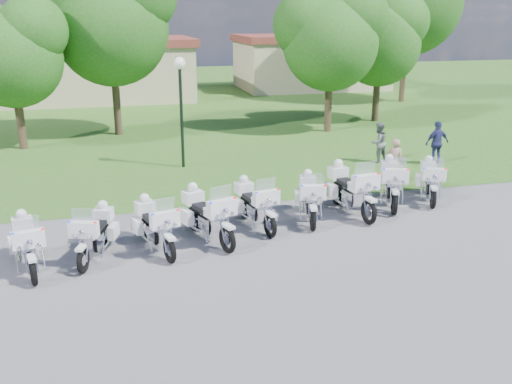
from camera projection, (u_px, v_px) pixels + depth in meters
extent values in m
plane|color=slate|center=(299.00, 236.00, 15.22)|extent=(100.00, 100.00, 0.00)
cube|color=#2C601E|center=(177.00, 98.00, 40.16)|extent=(100.00, 48.00, 0.01)
torus|color=black|center=(33.00, 272.00, 12.41)|extent=(0.26, 0.65, 0.64)
torus|color=black|center=(25.00, 246.00, 13.79)|extent=(0.26, 0.65, 0.64)
cube|color=white|center=(32.00, 258.00, 12.29)|extent=(0.26, 0.45, 0.07)
cube|color=white|center=(28.00, 239.00, 12.39)|extent=(0.72, 0.37, 0.38)
cube|color=silver|center=(26.00, 224.00, 12.34)|extent=(0.55, 0.23, 0.36)
sphere|color=red|center=(43.00, 230.00, 12.41)|extent=(0.09, 0.09, 0.09)
sphere|color=#1426E5|center=(12.00, 235.00, 12.15)|extent=(0.09, 0.09, 0.09)
cube|color=silver|center=(28.00, 253.00, 13.08)|extent=(0.43, 0.59, 0.32)
cube|color=white|center=(28.00, 243.00, 12.78)|extent=(0.40, 0.55, 0.21)
cube|color=black|center=(25.00, 236.00, 13.23)|extent=(0.44, 0.65, 0.11)
cube|color=white|center=(38.00, 240.00, 13.74)|extent=(0.27, 0.52, 0.34)
cube|color=white|center=(12.00, 244.00, 13.50)|extent=(0.27, 0.52, 0.34)
cube|color=white|center=(22.00, 224.00, 13.64)|extent=(0.53, 0.47, 0.31)
sphere|color=white|center=(21.00, 214.00, 13.57)|extent=(0.25, 0.25, 0.25)
torus|color=black|center=(83.00, 260.00, 13.01)|extent=(0.31, 0.63, 0.62)
torus|color=black|center=(105.00, 235.00, 14.52)|extent=(0.31, 0.63, 0.62)
cube|color=white|center=(81.00, 247.00, 12.89)|extent=(0.29, 0.44, 0.07)
cube|color=white|center=(84.00, 229.00, 13.01)|extent=(0.71, 0.42, 0.37)
cube|color=silver|center=(83.00, 215.00, 12.97)|extent=(0.53, 0.27, 0.35)
sphere|color=red|center=(95.00, 223.00, 12.89)|extent=(0.08, 0.08, 0.08)
sphere|color=#1426E5|center=(69.00, 223.00, 12.92)|extent=(0.08, 0.08, 0.08)
cube|color=silver|center=(94.00, 242.00, 13.75)|extent=(0.46, 0.59, 0.32)
cube|color=white|center=(90.00, 233.00, 13.44)|extent=(0.43, 0.55, 0.21)
cube|color=black|center=(97.00, 226.00, 13.92)|extent=(0.48, 0.65, 0.11)
cube|color=white|center=(113.00, 231.00, 14.32)|extent=(0.31, 0.51, 0.34)
cube|color=white|center=(92.00, 231.00, 14.35)|extent=(0.31, 0.51, 0.34)
cube|color=white|center=(103.00, 214.00, 14.38)|extent=(0.54, 0.49, 0.30)
sphere|color=white|center=(103.00, 205.00, 14.31)|extent=(0.24, 0.24, 0.24)
torus|color=black|center=(170.00, 250.00, 13.53)|extent=(0.29, 0.66, 0.65)
torus|color=black|center=(147.00, 228.00, 14.91)|extent=(0.29, 0.66, 0.65)
cube|color=white|center=(169.00, 237.00, 13.41)|extent=(0.28, 0.46, 0.07)
cube|color=white|center=(165.00, 220.00, 13.51)|extent=(0.74, 0.41, 0.39)
cube|color=silver|center=(163.00, 205.00, 13.45)|extent=(0.56, 0.25, 0.37)
sphere|color=red|center=(178.00, 211.00, 13.55)|extent=(0.09, 0.09, 0.09)
sphere|color=#1426E5|center=(153.00, 215.00, 13.26)|extent=(0.09, 0.09, 0.09)
cube|color=silver|center=(157.00, 234.00, 14.20)|extent=(0.46, 0.61, 0.33)
cube|color=white|center=(160.00, 224.00, 13.90)|extent=(0.43, 0.57, 0.21)
cube|color=black|center=(152.00, 218.00, 14.35)|extent=(0.48, 0.67, 0.12)
cube|color=white|center=(159.00, 222.00, 14.87)|extent=(0.30, 0.53, 0.35)
cube|color=white|center=(137.00, 226.00, 14.60)|extent=(0.30, 0.53, 0.35)
cube|color=white|center=(145.00, 207.00, 14.76)|extent=(0.55, 0.50, 0.31)
sphere|color=white|center=(144.00, 198.00, 14.68)|extent=(0.25, 0.25, 0.25)
torus|color=black|center=(227.00, 240.00, 14.09)|extent=(0.35, 0.71, 0.70)
torus|color=black|center=(194.00, 219.00, 15.52)|extent=(0.35, 0.71, 0.70)
cube|color=white|center=(228.00, 226.00, 13.97)|extent=(0.33, 0.50, 0.07)
cube|color=white|center=(222.00, 208.00, 14.06)|extent=(0.80, 0.48, 0.42)
cube|color=silver|center=(220.00, 193.00, 14.00)|extent=(0.60, 0.31, 0.39)
sphere|color=red|center=(235.00, 199.00, 14.12)|extent=(0.09, 0.09, 0.09)
sphere|color=#1426E5|center=(211.00, 203.00, 13.77)|extent=(0.09, 0.09, 0.09)
cube|color=silver|center=(209.00, 224.00, 14.78)|extent=(0.53, 0.67, 0.36)
cube|color=white|center=(214.00, 213.00, 14.47)|extent=(0.49, 0.63, 0.23)
cube|color=black|center=(203.00, 208.00, 14.93)|extent=(0.55, 0.73, 0.13)
cube|color=white|center=(207.00, 212.00, 15.50)|extent=(0.35, 0.58, 0.38)
cube|color=white|center=(186.00, 216.00, 15.18)|extent=(0.35, 0.58, 0.38)
cube|color=white|center=(193.00, 197.00, 15.36)|extent=(0.61, 0.56, 0.34)
sphere|color=white|center=(193.00, 187.00, 15.28)|extent=(0.27, 0.27, 0.27)
torus|color=black|center=(270.00, 226.00, 15.06)|extent=(0.25, 0.67, 0.66)
torus|color=black|center=(244.00, 207.00, 16.51)|extent=(0.25, 0.67, 0.66)
cube|color=white|center=(270.00, 214.00, 14.94)|extent=(0.25, 0.46, 0.07)
cube|color=white|center=(266.00, 198.00, 15.05)|extent=(0.74, 0.36, 0.40)
cube|color=silver|center=(266.00, 185.00, 14.99)|extent=(0.57, 0.22, 0.37)
sphere|color=red|center=(278.00, 190.00, 15.07)|extent=(0.09, 0.09, 0.09)
sphere|color=#1426E5|center=(257.00, 193.00, 14.81)|extent=(0.09, 0.09, 0.09)
cube|color=silver|center=(256.00, 212.00, 15.77)|extent=(0.43, 0.61, 0.34)
cube|color=white|center=(260.00, 202.00, 15.46)|extent=(0.40, 0.56, 0.22)
cube|color=black|center=(252.00, 198.00, 15.93)|extent=(0.44, 0.66, 0.12)
cube|color=white|center=(256.00, 202.00, 16.45)|extent=(0.27, 0.54, 0.36)
cube|color=white|center=(237.00, 205.00, 16.22)|extent=(0.27, 0.54, 0.36)
cube|color=white|center=(244.00, 188.00, 16.36)|extent=(0.54, 0.47, 0.32)
sphere|color=white|center=(244.00, 179.00, 16.29)|extent=(0.26, 0.26, 0.26)
torus|color=black|center=(313.00, 220.00, 15.53)|extent=(0.28, 0.67, 0.66)
torus|color=black|center=(307.00, 200.00, 17.13)|extent=(0.28, 0.67, 0.66)
cube|color=white|center=(313.00, 208.00, 15.40)|extent=(0.28, 0.46, 0.07)
cube|color=white|center=(313.00, 192.00, 15.53)|extent=(0.75, 0.40, 0.39)
cube|color=silver|center=(313.00, 179.00, 15.48)|extent=(0.57, 0.25, 0.37)
sphere|color=red|center=(325.00, 186.00, 15.42)|extent=(0.09, 0.09, 0.09)
sphere|color=#1426E5|center=(302.00, 186.00, 15.41)|extent=(0.09, 0.09, 0.09)
cube|color=silver|center=(310.00, 205.00, 16.31)|extent=(0.46, 0.62, 0.34)
cube|color=white|center=(311.00, 196.00, 15.98)|extent=(0.43, 0.57, 0.22)
cube|color=black|center=(309.00, 191.00, 16.49)|extent=(0.47, 0.67, 0.12)
cube|color=white|center=(318.00, 196.00, 16.94)|extent=(0.30, 0.54, 0.36)
cube|color=white|center=(298.00, 196.00, 16.93)|extent=(0.30, 0.54, 0.36)
cube|color=white|center=(308.00, 181.00, 16.98)|extent=(0.55, 0.50, 0.32)
sphere|color=white|center=(308.00, 173.00, 16.90)|extent=(0.26, 0.26, 0.26)
torus|color=black|center=(369.00, 212.00, 16.00)|extent=(0.21, 0.75, 0.74)
torus|color=black|center=(337.00, 193.00, 17.68)|extent=(0.21, 0.75, 0.74)
cube|color=white|center=(370.00, 199.00, 15.86)|extent=(0.24, 0.50, 0.08)
cube|color=white|center=(366.00, 182.00, 15.99)|extent=(0.82, 0.34, 0.44)
cube|color=silver|center=(365.00, 169.00, 15.93)|extent=(0.63, 0.19, 0.42)
sphere|color=red|center=(378.00, 175.00, 15.98)|extent=(0.10, 0.10, 0.10)
sphere|color=#1426E5|center=(356.00, 177.00, 15.75)|extent=(0.10, 0.10, 0.10)
cube|color=silver|center=(352.00, 198.00, 16.82)|extent=(0.43, 0.65, 0.38)
cube|color=white|center=(357.00, 188.00, 16.47)|extent=(0.41, 0.60, 0.24)
cube|color=black|center=(347.00, 183.00, 17.01)|extent=(0.44, 0.72, 0.13)
cube|color=white|center=(350.00, 188.00, 17.59)|extent=(0.25, 0.59, 0.40)
cube|color=white|center=(331.00, 190.00, 17.37)|extent=(0.25, 0.59, 0.40)
cube|color=white|center=(338.00, 173.00, 17.52)|extent=(0.57, 0.49, 0.35)
sphere|color=white|center=(338.00, 164.00, 17.43)|extent=(0.29, 0.29, 0.29)
torus|color=black|center=(394.00, 203.00, 16.75)|extent=(0.38, 0.72, 0.72)
torus|color=black|center=(387.00, 186.00, 18.48)|extent=(0.38, 0.72, 0.72)
cube|color=white|center=(395.00, 192.00, 16.62)|extent=(0.35, 0.51, 0.07)
cube|color=white|center=(395.00, 176.00, 16.76)|extent=(0.81, 0.51, 0.43)
cube|color=silver|center=(396.00, 163.00, 16.71)|extent=(0.61, 0.33, 0.40)
sphere|color=red|center=(408.00, 170.00, 16.60)|extent=(0.10, 0.10, 0.10)
sphere|color=#1426E5|center=(384.00, 170.00, 16.67)|extent=(0.10, 0.10, 0.10)
cube|color=silver|center=(391.00, 190.00, 17.60)|extent=(0.55, 0.69, 0.36)
cube|color=white|center=(393.00, 181.00, 17.24)|extent=(0.52, 0.64, 0.24)
cube|color=black|center=(391.00, 176.00, 17.80)|extent=(0.57, 0.75, 0.13)
cube|color=white|center=(399.00, 182.00, 18.24)|extent=(0.38, 0.59, 0.38)
cube|color=white|center=(378.00, 181.00, 18.30)|extent=(0.38, 0.59, 0.38)
cube|color=white|center=(389.00, 167.00, 18.32)|extent=(0.63, 0.58, 0.34)
sphere|color=white|center=(389.00, 158.00, 18.24)|extent=(0.28, 0.28, 0.28)
torus|color=black|center=(433.00, 199.00, 17.30)|extent=(0.38, 0.64, 0.65)
torus|color=black|center=(427.00, 183.00, 18.85)|extent=(0.38, 0.64, 0.65)
cube|color=white|center=(434.00, 188.00, 17.18)|extent=(0.33, 0.46, 0.07)
cube|color=white|center=(434.00, 175.00, 17.31)|extent=(0.73, 0.49, 0.39)
cube|color=silver|center=(435.00, 163.00, 17.26)|extent=(0.54, 0.33, 0.36)
sphere|color=red|center=(446.00, 170.00, 17.15)|extent=(0.09, 0.09, 0.09)
sphere|color=#1426E5|center=(424.00, 169.00, 17.24)|extent=(0.09, 0.09, 0.09)
cube|color=silver|center=(430.00, 187.00, 18.06)|extent=(0.52, 0.63, 0.33)
cube|color=white|center=(432.00, 179.00, 17.74)|extent=(0.49, 0.59, 0.21)
cube|color=black|center=(430.00, 175.00, 18.24)|extent=(0.54, 0.68, 0.12)
cube|color=white|center=(437.00, 180.00, 18.62)|extent=(0.36, 0.53, 0.35)
cube|color=white|center=(418.00, 179.00, 18.71)|extent=(0.36, 0.53, 0.35)
cube|color=white|center=(428.00, 166.00, 18.71)|extent=(0.58, 0.54, 0.31)
sphere|color=white|center=(429.00, 159.00, 18.63)|extent=(0.25, 0.25, 0.25)
cylinder|color=black|center=(182.00, 119.00, 21.52)|extent=(0.12, 0.12, 3.79)
sphere|color=white|center=(179.00, 63.00, 20.91)|extent=(0.44, 0.44, 0.44)
cylinder|color=#38281C|center=(20.00, 117.00, 24.67)|extent=(0.36, 0.36, 2.84)
sphere|color=#1F5518|center=(13.00, 59.00, 23.94)|extent=(4.13, 4.13, 4.13)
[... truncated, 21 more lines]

